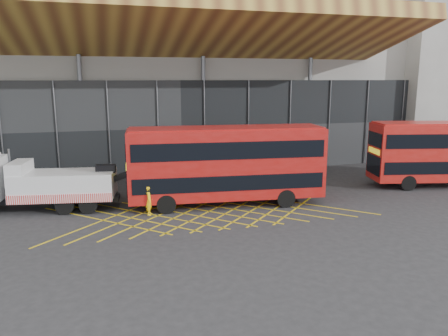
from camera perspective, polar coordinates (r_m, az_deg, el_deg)
name	(u,v)px	position (r m, az deg, el deg)	size (l,w,h in m)	color
ground_plane	(184,214)	(27.10, -5.27, -5.95)	(120.00, 120.00, 0.00)	#272729
road_markings	(209,211)	(27.42, -1.97, -5.68)	(19.96, 7.16, 0.01)	gold
construction_building	(167,70)	(44.31, -7.51, 12.59)	(55.00, 23.97, 18.00)	gray
east_building	(439,61)	(55.33, 26.29, 12.37)	(15.00, 12.00, 20.00)	gray
recovery_truck	(34,183)	(29.63, -23.58, -1.85)	(10.94, 4.11, 3.79)	black
bus_towed	(226,162)	(28.22, 0.30, 0.77)	(12.80, 4.19, 5.12)	#9E0F0C
worker	(149,200)	(26.90, -9.73, -4.18)	(0.66, 0.44, 1.82)	yellow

